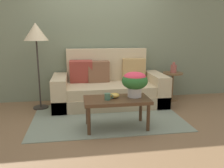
{
  "coord_description": "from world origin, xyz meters",
  "views": [
    {
      "loc": [
        -0.5,
        -3.74,
        1.43
      ],
      "look_at": [
        0.1,
        0.08,
        0.55
      ],
      "focal_mm": 37.54,
      "sensor_mm": 36.0,
      "label": 1
    }
  ],
  "objects_px": {
    "coffee_table": "(117,102)",
    "snack_bowl": "(115,95)",
    "table_vase": "(174,68)",
    "floor_lamp": "(36,36)",
    "coffee_mug": "(108,97)",
    "couch": "(109,88)",
    "side_table": "(172,81)",
    "potted_plant": "(135,81)"
  },
  "relations": [
    {
      "from": "table_vase",
      "to": "side_table",
      "type": "bearing_deg",
      "value": 139.11
    },
    {
      "from": "side_table",
      "to": "coffee_mug",
      "type": "relative_size",
      "value": 4.48
    },
    {
      "from": "couch",
      "to": "snack_bowl",
      "type": "bearing_deg",
      "value": -93.63
    },
    {
      "from": "floor_lamp",
      "to": "coffee_mug",
      "type": "xyz_separation_m",
      "value": [
        1.12,
        -1.18,
        -0.84
      ]
    },
    {
      "from": "side_table",
      "to": "coffee_mug",
      "type": "distance_m",
      "value": 2.05
    },
    {
      "from": "coffee_table",
      "to": "potted_plant",
      "type": "bearing_deg",
      "value": 11.11
    },
    {
      "from": "side_table",
      "to": "snack_bowl",
      "type": "distance_m",
      "value": 1.9
    },
    {
      "from": "snack_bowl",
      "to": "table_vase",
      "type": "relative_size",
      "value": 0.67
    },
    {
      "from": "couch",
      "to": "coffee_mug",
      "type": "xyz_separation_m",
      "value": [
        -0.19,
        -1.24,
        0.18
      ]
    },
    {
      "from": "potted_plant",
      "to": "coffee_mug",
      "type": "height_order",
      "value": "potted_plant"
    },
    {
      "from": "side_table",
      "to": "coffee_mug",
      "type": "xyz_separation_m",
      "value": [
        -1.56,
        -1.33,
        0.1
      ]
    },
    {
      "from": "coffee_table",
      "to": "table_vase",
      "type": "bearing_deg",
      "value": 41.91
    },
    {
      "from": "couch",
      "to": "table_vase",
      "type": "bearing_deg",
      "value": 3.48
    },
    {
      "from": "floor_lamp",
      "to": "coffee_mug",
      "type": "distance_m",
      "value": 1.84
    },
    {
      "from": "side_table",
      "to": "snack_bowl",
      "type": "xyz_separation_m",
      "value": [
        -1.44,
        -1.24,
        0.09
      ]
    },
    {
      "from": "coffee_table",
      "to": "snack_bowl",
      "type": "height_order",
      "value": "snack_bowl"
    },
    {
      "from": "potted_plant",
      "to": "snack_bowl",
      "type": "bearing_deg",
      "value": -177.43
    },
    {
      "from": "floor_lamp",
      "to": "table_vase",
      "type": "relative_size",
      "value": 7.27
    },
    {
      "from": "coffee_mug",
      "to": "couch",
      "type": "bearing_deg",
      "value": 81.26
    },
    {
      "from": "coffee_mug",
      "to": "side_table",
      "type": "bearing_deg",
      "value": 40.58
    },
    {
      "from": "coffee_table",
      "to": "table_vase",
      "type": "distance_m",
      "value": 1.93
    },
    {
      "from": "couch",
      "to": "coffee_table",
      "type": "height_order",
      "value": "couch"
    },
    {
      "from": "potted_plant",
      "to": "coffee_mug",
      "type": "distance_m",
      "value": 0.48
    },
    {
      "from": "potted_plant",
      "to": "coffee_mug",
      "type": "bearing_deg",
      "value": -166.05
    },
    {
      "from": "floor_lamp",
      "to": "coffee_mug",
      "type": "relative_size",
      "value": 12.01
    },
    {
      "from": "potted_plant",
      "to": "table_vase",
      "type": "relative_size",
      "value": 1.79
    },
    {
      "from": "side_table",
      "to": "coffee_mug",
      "type": "height_order",
      "value": "side_table"
    },
    {
      "from": "floor_lamp",
      "to": "table_vase",
      "type": "bearing_deg",
      "value": 3.01
    },
    {
      "from": "coffee_table",
      "to": "side_table",
      "type": "xyz_separation_m",
      "value": [
        1.41,
        1.28,
        0.0
      ]
    },
    {
      "from": "side_table",
      "to": "floor_lamp",
      "type": "height_order",
      "value": "floor_lamp"
    },
    {
      "from": "side_table",
      "to": "table_vase",
      "type": "distance_m",
      "value": 0.27
    },
    {
      "from": "coffee_table",
      "to": "snack_bowl",
      "type": "bearing_deg",
      "value": 119.25
    },
    {
      "from": "snack_bowl",
      "to": "table_vase",
      "type": "distance_m",
      "value": 1.91
    },
    {
      "from": "side_table",
      "to": "floor_lamp",
      "type": "relative_size",
      "value": 0.37
    },
    {
      "from": "side_table",
      "to": "potted_plant",
      "type": "distance_m",
      "value": 1.7
    },
    {
      "from": "snack_bowl",
      "to": "couch",
      "type": "bearing_deg",
      "value": 86.37
    },
    {
      "from": "coffee_mug",
      "to": "snack_bowl",
      "type": "relative_size",
      "value": 0.91
    },
    {
      "from": "snack_bowl",
      "to": "coffee_table",
      "type": "bearing_deg",
      "value": -60.75
    },
    {
      "from": "coffee_table",
      "to": "coffee_mug",
      "type": "relative_size",
      "value": 7.34
    },
    {
      "from": "floor_lamp",
      "to": "snack_bowl",
      "type": "height_order",
      "value": "floor_lamp"
    },
    {
      "from": "snack_bowl",
      "to": "side_table",
      "type": "bearing_deg",
      "value": 40.79
    },
    {
      "from": "floor_lamp",
      "to": "snack_bowl",
      "type": "relative_size",
      "value": 10.87
    }
  ]
}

